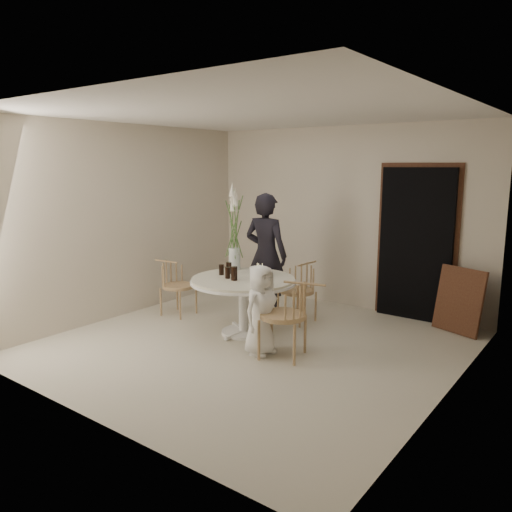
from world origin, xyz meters
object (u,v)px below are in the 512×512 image
Objects in this scene: chair_far at (302,283)px; boy at (261,310)px; flower_vase at (234,231)px; birthday_cake at (259,271)px; table at (243,287)px; girl at (266,255)px; chair_right at (293,308)px; chair_left at (172,280)px.

boy is (0.30, -1.37, -0.00)m from chair_far.
boy is 1.47m from flower_vase.
boy is at bearing -51.61° from birthday_cake.
chair_far is at bearing 72.73° from table.
boy reaches higher than chair_far.
chair_far is at bearing -175.38° from girl.
table is at bearing -123.29° from chair_right.
girl reaches higher than chair_far.
chair_far is 3.46× the size of birthday_cake.
chair_right is at bearing -104.71° from chair_left.
flower_vase is at bearing 140.49° from table.
chair_far is at bearing -167.25° from chair_right.
chair_far is 0.80m from birthday_cake.
chair_right is 2.35m from chair_left.
chair_right is 0.86× the size of boy.
birthday_cake is at bearing 111.18° from girl.
chair_far is (0.29, 0.94, -0.10)m from table.
flower_vase reaches higher than chair_left.
girl is at bearing -60.91° from chair_left.
flower_vase reaches higher than chair_far.
birthday_cake is at bearing -89.28° from chair_left.
birthday_cake reaches higher than chair_left.
table is 1.50× the size of chair_right.
flower_vase is at bearing 62.87° from girl.
girl reaches higher than chair_right.
chair_left is at bearing -163.64° from flower_vase.
girl is (-0.54, -0.11, 0.36)m from chair_far.
flower_vase is at bearing 56.21° from boy.
chair_left is (-1.36, 0.08, -0.11)m from table.
chair_right is 1.69m from girl.
table is 0.84m from flower_vase.
boy is (1.95, -0.50, 0.01)m from chair_left.
girl is at bearing 106.42° from table.
chair_far is at bearing 73.48° from birthday_cake.
table is 0.76× the size of girl.
table is 1.37m from chair_left.
boy is at bearing -37.30° from flower_vase.
table is 0.91m from girl.
chair_left is at bearing -147.99° from chair_far.
chair_left is at bearing -174.16° from birthday_cake.
chair_far is 1.42m from chair_right.
chair_far is 1.40m from boy.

